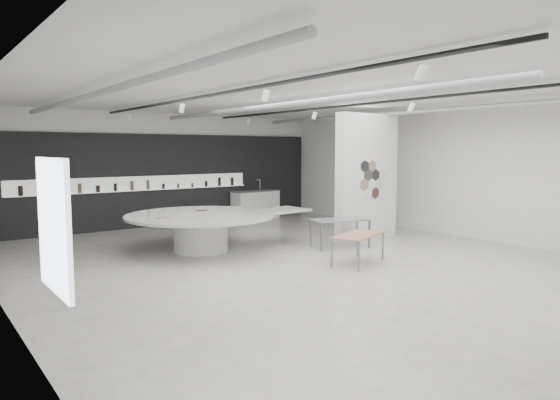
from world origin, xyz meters
TOP-DOWN VIEW (x-y plane):
  - room at (-0.09, -0.00)m, footprint 12.02×14.02m
  - back_wall_display at (-0.08, 6.93)m, footprint 11.80×0.27m
  - partition_column at (3.50, 1.00)m, footprint 2.20×0.38m
  - display_island at (-1.13, 2.25)m, footprint 5.00×4.01m
  - sample_table_wood at (0.97, -1.13)m, footprint 1.59×1.16m
  - sample_table_stone at (1.96, 0.48)m, footprint 1.62×1.12m
  - kitchen_counter at (3.35, 6.50)m, footprint 1.86×0.77m

SIDE VIEW (x-z plane):
  - kitchen_counter at x=3.35m, z-range -0.20..1.25m
  - sample_table_wood at x=0.97m, z-range 0.29..0.96m
  - display_island at x=-1.13m, z-range 0.14..1.11m
  - sample_table_stone at x=1.96m, z-range 0.31..1.07m
  - back_wall_display at x=-0.08m, z-range -0.01..3.09m
  - partition_column at x=3.50m, z-range 0.00..3.60m
  - room at x=-0.09m, z-range 0.16..3.98m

